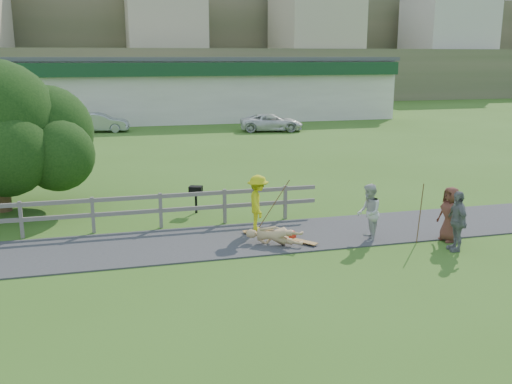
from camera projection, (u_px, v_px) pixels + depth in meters
The scene contains 18 objects.
ground at pixel (250, 258), 14.96m from camera, with size 260.00×260.00×0.00m, color #3A631C.
path at pixel (238, 240), 16.36m from camera, with size 34.00×3.00×0.04m, color #313133.
fence at pixel (71, 211), 16.75m from camera, with size 15.05×0.10×1.10m.
strip_mall at pixel (195, 88), 48.22m from camera, with size 32.50×10.75×5.10m.
hillside at pixel (119, 1), 97.50m from camera, with size 220.00×67.00×47.50m.
skater_rider at pixel (258, 206), 16.79m from camera, with size 1.08×0.62×1.68m, color #C2C512.
skater_fallen at pixel (274, 236), 15.82m from camera, with size 1.60×0.38×0.58m, color tan.
spectator_a at pixel (369, 213), 16.15m from camera, with size 0.80×0.63×1.65m, color #BABAB6.
spectator_b at pixel (457, 221), 15.34m from camera, with size 0.97×0.40×1.66m, color slate.
spectator_c at pixel (450, 214), 16.14m from camera, with size 0.77×0.50×1.58m, color brown.
car_silver at pixel (99, 123), 39.65m from camera, with size 1.40×4.00×1.32m, color #9C9FA3.
car_white at pixel (272, 123), 40.12m from camera, with size 2.03×4.40×1.22m, color silver.
bbq at pixel (196, 200), 19.13m from camera, with size 0.43×0.32×0.92m, color black, non-canonical shape.
longboard_rider at pixel (258, 232), 16.98m from camera, with size 0.91×0.22×0.10m, color brown, non-canonical shape.
longboard_fallen at pixel (303, 243), 15.98m from camera, with size 0.89×0.22×0.10m, color brown, non-canonical shape.
helmet at pixel (291, 235), 16.33m from camera, with size 0.32×0.32×0.32m, color red.
pole_rider at pixel (274, 200), 17.30m from camera, with size 0.03×0.03×1.80m, color brown.
pole_spec_left at pixel (420, 213), 15.96m from camera, with size 0.03×0.03×1.72m, color brown.
Camera 1 is at (-3.46, -13.72, 5.15)m, focal length 40.00 mm.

